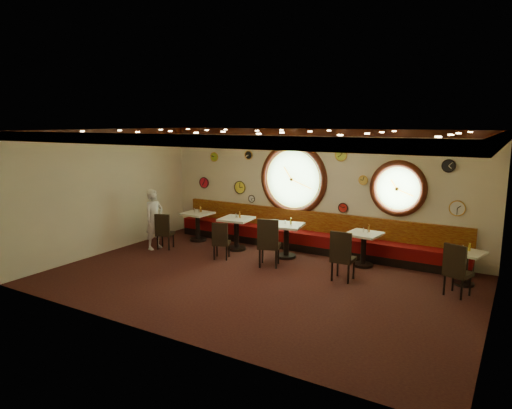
% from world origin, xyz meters
% --- Properties ---
extents(floor, '(9.00, 6.00, 0.00)m').
position_xyz_m(floor, '(0.00, 0.00, 0.00)').
color(floor, black).
rests_on(floor, ground).
extents(ceiling, '(9.00, 6.00, 0.02)m').
position_xyz_m(ceiling, '(0.00, 0.00, 3.20)').
color(ceiling, gold).
rests_on(ceiling, wall_back).
extents(wall_back, '(9.00, 0.02, 3.20)m').
position_xyz_m(wall_back, '(0.00, 3.00, 1.60)').
color(wall_back, beige).
rests_on(wall_back, floor).
extents(wall_front, '(9.00, 0.02, 3.20)m').
position_xyz_m(wall_front, '(0.00, -3.00, 1.60)').
color(wall_front, beige).
rests_on(wall_front, floor).
extents(wall_left, '(0.02, 6.00, 3.20)m').
position_xyz_m(wall_left, '(-4.50, 0.00, 1.60)').
color(wall_left, beige).
rests_on(wall_left, floor).
extents(wall_right, '(0.02, 6.00, 3.20)m').
position_xyz_m(wall_right, '(4.50, 0.00, 1.60)').
color(wall_right, beige).
rests_on(wall_right, floor).
extents(molding_back, '(9.00, 0.10, 0.18)m').
position_xyz_m(molding_back, '(0.00, 2.95, 3.11)').
color(molding_back, '#351209').
rests_on(molding_back, wall_back).
extents(molding_front, '(9.00, 0.10, 0.18)m').
position_xyz_m(molding_front, '(0.00, -2.95, 3.11)').
color(molding_front, '#351209').
rests_on(molding_front, wall_back).
extents(molding_left, '(0.10, 6.00, 0.18)m').
position_xyz_m(molding_left, '(-4.45, 0.00, 3.11)').
color(molding_left, '#351209').
rests_on(molding_left, wall_back).
extents(molding_right, '(0.10, 6.00, 0.18)m').
position_xyz_m(molding_right, '(4.45, 0.00, 3.11)').
color(molding_right, '#351209').
rests_on(molding_right, wall_back).
extents(banquette_base, '(8.00, 0.55, 0.20)m').
position_xyz_m(banquette_base, '(0.00, 2.72, 0.10)').
color(banquette_base, black).
rests_on(banquette_base, floor).
extents(banquette_seat, '(8.00, 0.55, 0.30)m').
position_xyz_m(banquette_seat, '(0.00, 2.72, 0.35)').
color(banquette_seat, '#590709').
rests_on(banquette_seat, banquette_base).
extents(banquette_back, '(8.00, 0.10, 0.55)m').
position_xyz_m(banquette_back, '(0.00, 2.94, 0.75)').
color(banquette_back, '#621207').
rests_on(banquette_back, wall_back).
extents(porthole_left_glass, '(1.66, 0.02, 1.66)m').
position_xyz_m(porthole_left_glass, '(-0.60, 3.00, 1.85)').
color(porthole_left_glass, '#76A965').
rests_on(porthole_left_glass, wall_back).
extents(porthole_left_frame, '(1.98, 0.18, 1.98)m').
position_xyz_m(porthole_left_frame, '(-0.60, 2.98, 1.85)').
color(porthole_left_frame, '#351209').
rests_on(porthole_left_frame, wall_back).
extents(porthole_left_ring, '(1.61, 0.03, 1.61)m').
position_xyz_m(porthole_left_ring, '(-0.60, 2.95, 1.85)').
color(porthole_left_ring, gold).
rests_on(porthole_left_ring, wall_back).
extents(porthole_right_glass, '(1.10, 0.02, 1.10)m').
position_xyz_m(porthole_right_glass, '(2.20, 3.00, 1.80)').
color(porthole_right_glass, '#76A965').
rests_on(porthole_right_glass, wall_back).
extents(porthole_right_frame, '(1.38, 0.18, 1.38)m').
position_xyz_m(porthole_right_frame, '(2.20, 2.98, 1.80)').
color(porthole_right_frame, '#351209').
rests_on(porthole_right_frame, wall_back).
extents(porthole_right_ring, '(1.09, 0.03, 1.09)m').
position_xyz_m(porthole_right_ring, '(2.20, 2.95, 1.80)').
color(porthole_right_ring, gold).
rests_on(porthole_right_ring, wall_back).
extents(wall_clock_0, '(0.32, 0.03, 0.32)m').
position_xyz_m(wall_clock_0, '(-3.60, 2.96, 1.55)').
color(wall_clock_0, red).
rests_on(wall_clock_0, wall_back).
extents(wall_clock_1, '(0.34, 0.03, 0.34)m').
position_xyz_m(wall_clock_1, '(3.55, 2.96, 1.45)').
color(wall_clock_1, silver).
rests_on(wall_clock_1, wall_back).
extents(wall_clock_2, '(0.22, 0.03, 0.22)m').
position_xyz_m(wall_clock_2, '(1.35, 2.96, 1.95)').
color(wall_clock_2, gold).
rests_on(wall_clock_2, wall_back).
extents(wall_clock_3, '(0.36, 0.03, 0.36)m').
position_xyz_m(wall_clock_3, '(-2.30, 2.96, 1.50)').
color(wall_clock_3, yellow).
rests_on(wall_clock_3, wall_back).
extents(wall_clock_4, '(0.26, 0.03, 0.26)m').
position_xyz_m(wall_clock_4, '(-3.20, 2.96, 2.35)').
color(wall_clock_4, '#91B123').
rests_on(wall_clock_4, wall_back).
extents(wall_clock_5, '(0.20, 0.03, 0.20)m').
position_xyz_m(wall_clock_5, '(-1.90, 2.96, 1.20)').
color(wall_clock_5, white).
rests_on(wall_clock_5, wall_back).
extents(wall_clock_6, '(0.24, 0.03, 0.24)m').
position_xyz_m(wall_clock_6, '(-2.00, 2.96, 2.45)').
color(wall_clock_6, black).
rests_on(wall_clock_6, wall_back).
extents(wall_clock_7, '(0.28, 0.03, 0.28)m').
position_xyz_m(wall_clock_7, '(3.30, 2.96, 2.40)').
color(wall_clock_7, black).
rests_on(wall_clock_7, wall_back).
extents(wall_clock_8, '(0.24, 0.03, 0.24)m').
position_xyz_m(wall_clock_8, '(0.85, 2.96, 1.20)').
color(wall_clock_8, red).
rests_on(wall_clock_8, wall_back).
extents(wall_clock_9, '(0.30, 0.03, 0.30)m').
position_xyz_m(wall_clock_9, '(0.75, 2.96, 2.55)').
color(wall_clock_9, '#BCE246').
rests_on(wall_clock_9, wall_back).
extents(table_a, '(0.78, 0.78, 0.82)m').
position_xyz_m(table_a, '(-3.16, 2.04, 0.52)').
color(table_a, black).
rests_on(table_a, floor).
extents(table_b, '(0.87, 0.87, 0.87)m').
position_xyz_m(table_b, '(-1.69, 1.82, 0.55)').
color(table_b, black).
rests_on(table_b, floor).
extents(table_c, '(0.89, 0.89, 0.86)m').
position_xyz_m(table_c, '(-0.21, 1.85, 0.54)').
color(table_c, black).
rests_on(table_c, floor).
extents(table_d, '(0.82, 0.82, 0.81)m').
position_xyz_m(table_d, '(1.68, 2.16, 0.51)').
color(table_d, black).
rests_on(table_d, floor).
extents(table_e, '(0.80, 0.80, 0.72)m').
position_xyz_m(table_e, '(3.90, 2.01, 0.46)').
color(table_e, black).
rests_on(table_e, floor).
extents(chair_a, '(0.52, 0.52, 0.60)m').
position_xyz_m(chair_a, '(-3.37, 0.85, 0.56)').
color(chair_a, black).
rests_on(chair_a, floor).
extents(chair_b, '(0.52, 0.52, 0.59)m').
position_xyz_m(chair_b, '(-1.53, 0.87, 0.54)').
color(chair_b, black).
rests_on(chair_b, floor).
extents(chair_c, '(0.63, 0.63, 0.73)m').
position_xyz_m(chair_c, '(-0.22, 0.94, 0.67)').
color(chair_c, black).
rests_on(chair_c, floor).
extents(chair_d, '(0.47, 0.47, 0.69)m').
position_xyz_m(chair_d, '(1.60, 0.89, 0.63)').
color(chair_d, black).
rests_on(chair_d, floor).
extents(chair_e, '(0.57, 0.57, 0.66)m').
position_xyz_m(chair_e, '(3.82, 1.20, 0.61)').
color(chair_e, black).
rests_on(chair_e, floor).
extents(condiment_a_salt, '(0.04, 0.04, 0.11)m').
position_xyz_m(condiment_a_salt, '(-3.26, 2.03, 0.88)').
color(condiment_a_salt, silver).
rests_on(condiment_a_salt, table_a).
extents(condiment_b_salt, '(0.04, 0.04, 0.11)m').
position_xyz_m(condiment_b_salt, '(-1.72, 1.85, 0.92)').
color(condiment_b_salt, silver).
rests_on(condiment_b_salt, table_b).
extents(condiment_c_salt, '(0.03, 0.03, 0.09)m').
position_xyz_m(condiment_c_salt, '(-0.28, 1.90, 0.90)').
color(condiment_c_salt, silver).
rests_on(condiment_c_salt, table_c).
extents(condiment_d_salt, '(0.04, 0.04, 0.10)m').
position_xyz_m(condiment_d_salt, '(1.63, 2.22, 0.86)').
color(condiment_d_salt, silver).
rests_on(condiment_d_salt, table_d).
extents(condiment_a_pepper, '(0.04, 0.04, 0.10)m').
position_xyz_m(condiment_a_pepper, '(-3.09, 2.02, 0.87)').
color(condiment_a_pepper, silver).
rests_on(condiment_a_pepper, table_a).
extents(condiment_b_pepper, '(0.03, 0.03, 0.09)m').
position_xyz_m(condiment_b_pepper, '(-1.66, 1.82, 0.91)').
color(condiment_b_pepper, '#BBBBC0').
rests_on(condiment_b_pepper, table_b).
extents(condiment_c_pepper, '(0.03, 0.03, 0.09)m').
position_xyz_m(condiment_c_pepper, '(-0.26, 1.87, 0.90)').
color(condiment_c_pepper, silver).
rests_on(condiment_c_pepper, table_c).
extents(condiment_d_pepper, '(0.03, 0.03, 0.09)m').
position_xyz_m(condiment_d_pepper, '(1.76, 2.16, 0.86)').
color(condiment_d_pepper, silver).
rests_on(condiment_d_pepper, table_d).
extents(condiment_a_bottle, '(0.06, 0.06, 0.18)m').
position_xyz_m(condiment_a_bottle, '(-3.11, 2.14, 0.91)').
color(condiment_a_bottle, gold).
rests_on(condiment_a_bottle, table_a).
extents(condiment_b_bottle, '(0.05, 0.05, 0.17)m').
position_xyz_m(condiment_b_bottle, '(-1.61, 1.87, 0.95)').
color(condiment_b_bottle, orange).
rests_on(condiment_b_bottle, table_b).
extents(condiment_c_bottle, '(0.05, 0.05, 0.16)m').
position_xyz_m(condiment_c_bottle, '(-0.13, 1.93, 0.93)').
color(condiment_c_bottle, gold).
rests_on(condiment_c_bottle, table_c).
extents(condiment_d_bottle, '(0.06, 0.06, 0.18)m').
position_xyz_m(condiment_d_bottle, '(1.74, 2.28, 0.90)').
color(condiment_d_bottle, '#C47C2E').
rests_on(condiment_d_bottle, table_d).
extents(condiment_e_salt, '(0.04, 0.04, 0.11)m').
position_xyz_m(condiment_e_salt, '(3.81, 2.09, 0.78)').
color(condiment_e_salt, silver).
rests_on(condiment_e_salt, table_e).
extents(condiment_e_pepper, '(0.04, 0.04, 0.11)m').
position_xyz_m(condiment_e_pepper, '(3.89, 1.94, 0.78)').
color(condiment_e_pepper, silver).
rests_on(condiment_e_pepper, table_e).
extents(condiment_e_bottle, '(0.05, 0.05, 0.17)m').
position_xyz_m(condiment_e_bottle, '(3.94, 2.09, 0.81)').
color(condiment_e_bottle, yellow).
rests_on(condiment_e_bottle, table_e).
extents(waiter, '(0.42, 0.61, 1.61)m').
position_xyz_m(waiter, '(-3.63, 0.78, 0.81)').
color(waiter, silver).
rests_on(waiter, floor).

